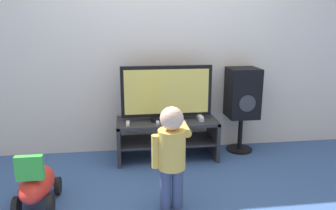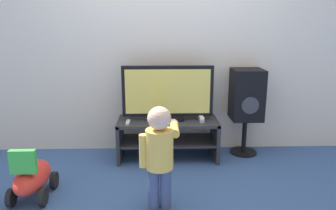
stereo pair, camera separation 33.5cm
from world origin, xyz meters
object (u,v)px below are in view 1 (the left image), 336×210
Objects in this scene: remote_secondary at (157,122)px; speaker_tower at (242,95)px; remote_primary at (128,123)px; ride_on_toy at (37,184)px; television at (167,94)px; game_console at (200,117)px; child at (172,150)px.

speaker_tower is at bearing 10.50° from remote_secondary.
ride_on_toy is at bearing -136.67° from remote_primary.
television is 7.31× the size of remote_primary.
television reaches higher than remote_primary.
ride_on_toy is at bearing -145.53° from remote_secondary.
child is (-0.44, -0.96, 0.04)m from game_console.
television reaches higher than remote_secondary.
television is 1.80× the size of ride_on_toy.
child is at bearing -114.76° from game_console.
ride_on_toy is (-0.74, -0.70, -0.26)m from remote_primary.
ride_on_toy is (-1.05, -0.72, -0.26)m from remote_secondary.
television is at bearing 35.38° from ride_on_toy.
television is at bearing 43.21° from remote_secondary.
child is (-0.09, -1.00, -0.22)m from television.
television is 0.87m from speaker_tower.
ride_on_toy is at bearing -144.62° from television.
game_console is 1.55× the size of remote_primary.
speaker_tower is 1.79× the size of ride_on_toy.
remote_secondary is 0.14× the size of speaker_tower.
television is 1.52m from ride_on_toy.
television reaches higher than speaker_tower.
television reaches higher than ride_on_toy.
remote_secondary is at bearing 91.16° from child.
television reaches higher than child.
child is at bearing -88.84° from remote_secondary.
game_console is 0.38× the size of ride_on_toy.
game_console is at bearing 27.33° from ride_on_toy.
remote_primary and remote_secondary have the same top height.
television is at bearing 173.31° from game_console.
remote_secondary is 0.25× the size of ride_on_toy.
speaker_tower is at bearing 5.14° from television.
speaker_tower reaches higher than remote_secondary.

